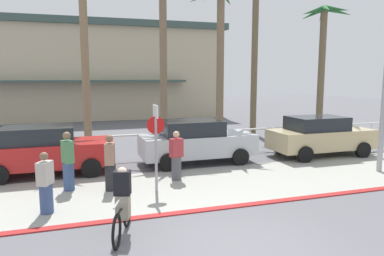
% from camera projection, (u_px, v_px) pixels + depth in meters
% --- Properties ---
extents(ground_plane, '(80.00, 80.00, 0.00)m').
position_uv_depth(ground_plane, '(143.00, 151.00, 16.56)').
color(ground_plane, '#5B5B60').
extents(sidewalk_strip, '(44.00, 4.00, 0.02)m').
position_uv_depth(sidewalk_strip, '(178.00, 188.00, 11.10)').
color(sidewalk_strip, '#9E9E93').
rests_on(sidewalk_strip, ground).
extents(curb_paint, '(44.00, 0.24, 0.03)m').
position_uv_depth(curb_paint, '(200.00, 210.00, 9.21)').
color(curb_paint, maroon).
rests_on(curb_paint, ground).
extents(building_backdrop, '(24.45, 11.12, 7.59)m').
position_uv_depth(building_backdrop, '(72.00, 71.00, 30.97)').
color(building_backdrop, '#BCAD8E').
rests_on(building_backdrop, ground).
extents(rail_fence, '(27.66, 0.08, 1.04)m').
position_uv_depth(rail_fence, '(149.00, 138.00, 15.02)').
color(rail_fence, white).
rests_on(rail_fence, ground).
extents(stop_sign_bike_lane, '(0.52, 0.56, 2.56)m').
position_uv_depth(stop_sign_bike_lane, '(156.00, 136.00, 10.52)').
color(stop_sign_bike_lane, gray).
rests_on(stop_sign_bike_lane, ground).
extents(palm_tree_0, '(3.16, 2.92, 9.24)m').
position_uv_depth(palm_tree_0, '(83.00, 6.00, 16.45)').
color(palm_tree_0, '#846B4C').
rests_on(palm_tree_0, ground).
extents(palm_tree_2, '(3.22, 2.89, 7.56)m').
position_uv_depth(palm_tree_2, '(220.00, 29.00, 17.32)').
color(palm_tree_2, '#756047').
rests_on(palm_tree_2, ground).
extents(palm_tree_3, '(2.97, 3.58, 9.30)m').
position_uv_depth(palm_tree_3, '(255.00, 17.00, 20.55)').
color(palm_tree_3, brown).
rests_on(palm_tree_3, ground).
extents(palm_tree_4, '(3.19, 3.42, 7.10)m').
position_uv_depth(palm_tree_4, '(323.00, 42.00, 19.48)').
color(palm_tree_4, brown).
rests_on(palm_tree_4, ground).
extents(car_red_1, '(4.40, 2.02, 1.69)m').
position_uv_depth(car_red_1, '(45.00, 150.00, 12.50)').
color(car_red_1, red).
rests_on(car_red_1, ground).
extents(car_silver_2, '(4.40, 2.02, 1.69)m').
position_uv_depth(car_silver_2, '(196.00, 141.00, 14.17)').
color(car_silver_2, '#B2B7BC').
rests_on(car_silver_2, ground).
extents(car_tan_3, '(4.40, 2.02, 1.69)m').
position_uv_depth(car_tan_3, '(320.00, 136.00, 15.48)').
color(car_tan_3, tan).
rests_on(car_tan_3, ground).
extents(cyclist_black_0, '(0.64, 1.74, 1.50)m').
position_uv_depth(cyclist_black_0, '(122.00, 203.00, 7.77)').
color(cyclist_black_0, black).
rests_on(cyclist_black_0, ground).
extents(pedestrian_0, '(0.39, 0.45, 1.69)m').
position_uv_depth(pedestrian_0, '(110.00, 165.00, 10.71)').
color(pedestrian_0, '#232326').
rests_on(pedestrian_0, ground).
extents(pedestrian_1, '(0.43, 0.47, 1.56)m').
position_uv_depth(pedestrian_1, '(46.00, 186.00, 8.94)').
color(pedestrian_1, '#384C7A').
rests_on(pedestrian_1, ground).
extents(pedestrian_2, '(0.45, 0.39, 1.63)m').
position_uv_depth(pedestrian_2, '(176.00, 158.00, 11.83)').
color(pedestrian_2, '#4C4C51').
rests_on(pedestrian_2, ground).
extents(pedestrian_3, '(0.41, 0.46, 1.77)m').
position_uv_depth(pedestrian_3, '(68.00, 164.00, 10.73)').
color(pedestrian_3, '#384C7A').
rests_on(pedestrian_3, ground).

